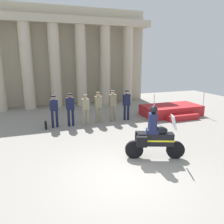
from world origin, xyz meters
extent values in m
plane|color=gray|center=(0.00, 0.00, 0.00)|extent=(28.00, 28.00, 0.00)
cube|color=#B6AB91|center=(0.04, 11.62, 3.52)|extent=(12.46, 0.30, 7.04)
cylinder|color=beige|center=(-2.71, 10.64, 2.84)|extent=(0.76, 0.76, 5.69)
cylinder|color=beige|center=(-0.88, 10.64, 2.84)|extent=(0.76, 0.76, 5.69)
cylinder|color=beige|center=(0.95, 10.64, 2.84)|extent=(0.76, 0.76, 5.69)
cylinder|color=beige|center=(2.78, 10.64, 2.84)|extent=(0.76, 0.76, 5.69)
cylinder|color=beige|center=(4.62, 10.64, 2.84)|extent=(0.76, 0.76, 5.69)
cube|color=#BEB297|center=(0.04, 10.64, 5.94)|extent=(12.46, 0.96, 0.50)
cube|color=#B21E23|center=(5.48, 5.83, 0.31)|extent=(3.55, 1.80, 0.62)
cube|color=#B21E23|center=(5.48, 4.68, 0.16)|extent=(1.95, 0.50, 0.31)
cylinder|color=silver|center=(3.79, 5.01, 1.07)|extent=(0.05, 0.05, 0.90)
cylinder|color=silver|center=(7.18, 5.01, 1.07)|extent=(0.05, 0.05, 0.90)
cylinder|color=#141938|center=(-1.64, 5.71, 0.43)|extent=(0.13, 0.13, 0.87)
cylinder|color=#141938|center=(-1.42, 5.71, 0.43)|extent=(0.13, 0.13, 0.87)
cube|color=#141938|center=(-1.53, 5.71, 1.15)|extent=(0.39, 0.23, 0.57)
sphere|color=tan|center=(-1.53, 5.71, 1.54)|extent=(0.21, 0.21, 0.21)
cylinder|color=black|center=(-1.53, 5.71, 1.62)|extent=(0.24, 0.24, 0.06)
cylinder|color=#141938|center=(-0.83, 5.65, 0.44)|extent=(0.13, 0.13, 0.88)
cylinder|color=#141938|center=(-0.61, 5.65, 0.44)|extent=(0.13, 0.13, 0.88)
cube|color=#141938|center=(-0.72, 5.65, 1.19)|extent=(0.39, 0.23, 0.62)
sphere|color=#997056|center=(-0.72, 5.65, 1.61)|extent=(0.21, 0.21, 0.21)
cylinder|color=black|center=(-0.72, 5.65, 1.68)|extent=(0.24, 0.24, 0.06)
cylinder|color=gray|center=(-0.06, 5.60, 0.41)|extent=(0.13, 0.13, 0.83)
cylinder|color=gray|center=(0.16, 5.60, 0.41)|extent=(0.13, 0.13, 0.83)
cube|color=gray|center=(0.05, 5.60, 1.11)|extent=(0.39, 0.23, 0.56)
sphere|color=tan|center=(0.05, 5.60, 1.50)|extent=(0.21, 0.21, 0.21)
cylinder|color=brown|center=(0.05, 5.60, 1.58)|extent=(0.24, 0.24, 0.06)
cylinder|color=#847A5B|center=(0.68, 5.73, 0.43)|extent=(0.13, 0.13, 0.85)
cylinder|color=#847A5B|center=(0.90, 5.73, 0.43)|extent=(0.13, 0.13, 0.85)
cube|color=#847A5B|center=(0.79, 5.73, 1.16)|extent=(0.39, 0.23, 0.62)
sphere|color=tan|center=(0.79, 5.73, 1.58)|extent=(0.21, 0.21, 0.21)
cylinder|color=#4F4937|center=(0.79, 5.73, 1.66)|extent=(0.24, 0.24, 0.06)
cylinder|color=#7A7056|center=(1.52, 5.79, 0.43)|extent=(0.13, 0.13, 0.86)
cylinder|color=#7A7056|center=(1.74, 5.79, 0.43)|extent=(0.13, 0.13, 0.86)
cube|color=#7A7056|center=(1.63, 5.79, 1.18)|extent=(0.39, 0.23, 0.66)
sphere|color=beige|center=(1.63, 5.79, 1.62)|extent=(0.21, 0.21, 0.21)
cylinder|color=#494334|center=(1.63, 5.79, 1.70)|extent=(0.24, 0.24, 0.06)
cylinder|color=#141938|center=(2.35, 5.77, 0.43)|extent=(0.13, 0.13, 0.85)
cylinder|color=#141938|center=(2.57, 5.77, 0.43)|extent=(0.13, 0.13, 0.85)
cube|color=#141938|center=(2.46, 5.77, 1.17)|extent=(0.39, 0.23, 0.64)
sphere|color=tan|center=(2.46, 5.77, 1.59)|extent=(0.21, 0.21, 0.21)
cylinder|color=black|center=(2.46, 5.77, 1.67)|extent=(0.24, 0.24, 0.06)
cylinder|color=black|center=(2.11, 0.61, 0.32)|extent=(0.63, 0.32, 0.64)
cylinder|color=black|center=(0.76, 1.13, 0.32)|extent=(0.65, 0.36, 0.64)
cube|color=black|center=(1.43, 0.87, 0.72)|extent=(1.27, 0.74, 0.44)
ellipsoid|color=black|center=(1.57, 0.81, 1.04)|extent=(0.60, 0.49, 0.26)
cube|color=yellow|center=(1.43, 0.87, 0.70)|extent=(1.29, 0.76, 0.06)
cube|color=silver|center=(1.99, 0.65, 1.34)|extent=(0.29, 0.43, 0.47)
cube|color=black|center=(1.06, 1.29, 0.72)|extent=(0.40, 0.30, 0.36)
cube|color=black|center=(0.87, 0.80, 0.72)|extent=(0.40, 0.30, 0.36)
cube|color=#191E42|center=(1.32, 0.91, 1.01)|extent=(0.50, 0.46, 0.14)
cube|color=#191E42|center=(1.32, 0.91, 1.36)|extent=(0.37, 0.43, 0.56)
sphere|color=black|center=(1.34, 0.90, 1.77)|extent=(0.26, 0.26, 0.26)
cube|color=black|center=(-1.99, 5.64, 0.18)|extent=(0.10, 0.32, 0.36)
camera|label=1|loc=(-2.42, -5.43, 3.48)|focal=35.40mm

